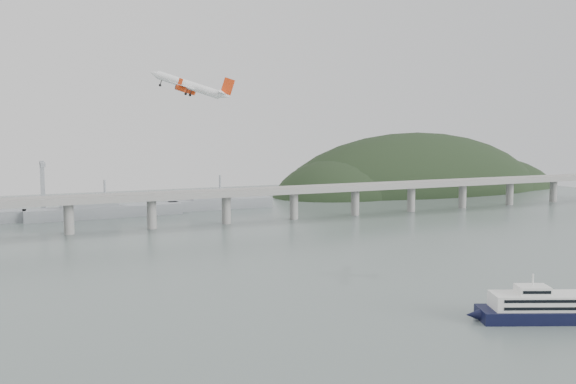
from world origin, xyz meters
name	(u,v)px	position (x,y,z in m)	size (l,w,h in m)	color
ground	(350,305)	(0.00, 0.00, 0.00)	(900.00, 900.00, 0.00)	slate
bridge	(196,199)	(-1.15, 200.00, 17.65)	(800.00, 22.00, 23.90)	gray
headland	(427,208)	(285.18, 331.75, -19.34)	(365.00, 155.00, 156.00)	black
ferry	(556,308)	(53.41, -43.50, 4.31)	(79.35, 40.64, 15.88)	black
airliner	(190,86)	(-37.62, 74.74, 82.10)	(33.54, 32.35, 14.95)	white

